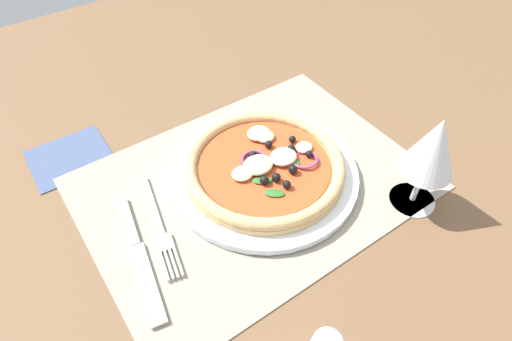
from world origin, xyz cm
name	(u,v)px	position (x,y,z in cm)	size (l,w,h in cm)	color
ground_plane	(252,189)	(0.00, 0.00, -1.20)	(190.00, 140.00, 2.40)	brown
placemat	(252,183)	(0.00, 0.00, 0.20)	(47.73, 35.19, 0.40)	gray
plate	(264,174)	(-2.14, 0.04, 0.95)	(27.57, 27.57, 1.10)	white
pizza	(265,166)	(-2.23, 0.02, 2.60)	(23.33, 23.33, 2.63)	tan
fork	(160,229)	(14.91, -0.03, 0.62)	(5.35, 17.90, 0.44)	silver
knife	(139,256)	(18.99, 2.32, 0.65)	(5.40, 19.95, 0.62)	silver
wine_glass	(433,148)	(-16.80, 15.58, 10.31)	(7.20, 7.20, 14.90)	silver
napkin	(70,157)	(20.25, -20.79, 0.18)	(11.69, 10.53, 0.36)	#425175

